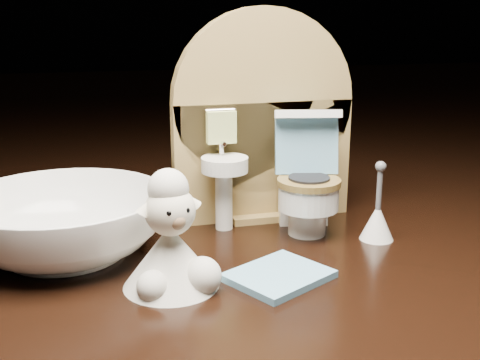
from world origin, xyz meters
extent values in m
cube|color=black|center=(0.00, 0.00, -0.05)|extent=(2.50, 2.50, 0.10)
cube|color=#9E8046|center=(0.00, 0.07, 0.04)|extent=(0.13, 0.02, 0.09)
cylinder|color=#9E8046|center=(0.00, 0.07, 0.09)|extent=(0.13, 0.02, 0.13)
cube|color=#9E8046|center=(0.00, 0.07, 0.00)|extent=(0.05, 0.04, 0.01)
cylinder|color=white|center=(-0.03, 0.05, 0.02)|extent=(0.01, 0.01, 0.04)
cylinder|color=white|center=(-0.03, 0.04, 0.05)|extent=(0.03, 0.03, 0.01)
cylinder|color=silver|center=(-0.03, 0.05, 0.06)|extent=(0.00, 0.00, 0.01)
cube|color=#BDCC74|center=(-0.03, 0.05, 0.07)|extent=(0.02, 0.01, 0.02)
cube|color=#9E8046|center=(0.04, 0.06, 0.05)|extent=(0.02, 0.01, 0.02)
cylinder|color=beige|center=(0.04, 0.05, 0.05)|extent=(0.02, 0.02, 0.02)
cylinder|color=white|center=(0.02, 0.02, 0.01)|extent=(0.03, 0.03, 0.02)
cylinder|color=white|center=(0.02, 0.02, 0.03)|extent=(0.04, 0.04, 0.02)
cylinder|color=brown|center=(0.02, 0.02, 0.04)|extent=(0.04, 0.04, 0.00)
cube|color=white|center=(0.02, 0.04, 0.03)|extent=(0.04, 0.02, 0.05)
cube|color=#659DBB|center=(0.02, 0.04, 0.06)|extent=(0.04, 0.02, 0.04)
cube|color=white|center=(0.02, 0.03, 0.08)|extent=(0.05, 0.02, 0.01)
cylinder|color=#9BAD2D|center=(0.03, 0.04, 0.06)|extent=(0.01, 0.01, 0.01)
cube|color=#659DBB|center=(-0.02, -0.04, 0.00)|extent=(0.07, 0.06, 0.00)
cone|color=white|center=(0.06, 0.00, 0.01)|extent=(0.02, 0.02, 0.02)
cylinder|color=#59595B|center=(0.06, 0.00, 0.03)|extent=(0.00, 0.00, 0.03)
sphere|color=#59595B|center=(0.06, 0.00, 0.05)|extent=(0.01, 0.01, 0.01)
cone|color=silver|center=(-0.08, -0.03, 0.02)|extent=(0.05, 0.05, 0.04)
sphere|color=silver|center=(-0.07, -0.05, 0.01)|extent=(0.02, 0.02, 0.02)
sphere|color=silver|center=(-0.09, -0.05, 0.01)|extent=(0.02, 0.02, 0.02)
sphere|color=white|center=(-0.08, -0.04, 0.04)|extent=(0.03, 0.03, 0.03)
sphere|color=#977552|center=(-0.08, -0.05, 0.04)|extent=(0.01, 0.01, 0.01)
sphere|color=silver|center=(-0.08, -0.03, 0.06)|extent=(0.02, 0.02, 0.02)
cone|color=white|center=(-0.09, -0.04, 0.05)|extent=(0.01, 0.01, 0.01)
cone|color=white|center=(-0.07, -0.03, 0.05)|extent=(0.01, 0.01, 0.01)
sphere|color=black|center=(-0.08, -0.05, 0.05)|extent=(0.00, 0.00, 0.00)
sphere|color=black|center=(-0.07, -0.05, 0.05)|extent=(0.00, 0.00, 0.00)
imported|color=white|center=(-0.14, 0.03, 0.02)|extent=(0.14, 0.14, 0.04)
camera|label=1|loc=(-0.12, -0.34, 0.15)|focal=45.00mm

